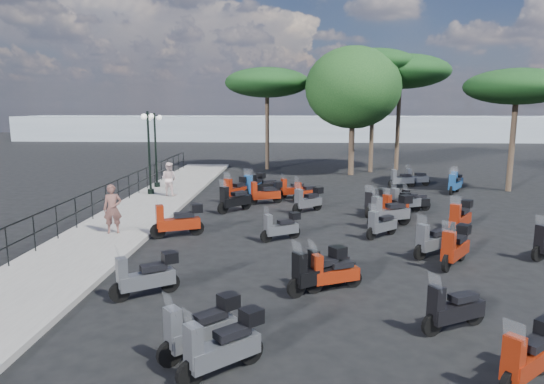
{
  "coord_description": "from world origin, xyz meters",
  "views": [
    {
      "loc": [
        -0.11,
        -16.82,
        4.42
      ],
      "look_at": [
        -0.99,
        1.04,
        1.2
      ],
      "focal_mm": 32.0,
      "sensor_mm": 36.0,
      "label": 1
    }
  ],
  "objects_px": {
    "scooter_1": "(146,277)",
    "scooter_2": "(178,221)",
    "pine_2": "(267,83)",
    "scooter_26": "(455,248)",
    "scooter_28": "(404,202)",
    "scooter_9": "(308,201)",
    "scooter_30": "(416,178)",
    "pine_3": "(517,87)",
    "scooter_5": "(236,190)",
    "scooter_29": "(455,185)",
    "scooter_0": "(201,329)",
    "scooter_10": "(266,193)",
    "scooter_23": "(401,180)",
    "scooter_16": "(305,193)",
    "scooter_8": "(281,227)",
    "scooter_22": "(414,202)",
    "scooter_4": "(264,187)",
    "lamp_post_2": "(155,145)",
    "scooter_3": "(234,200)",
    "scooter_21": "(395,206)",
    "scooter_15": "(374,203)",
    "broadleaf_tree": "(353,88)",
    "pedestrian_far": "(169,179)",
    "scooter_11": "(254,186)",
    "scooter_17": "(293,190)",
    "scooter_20": "(390,212)",
    "scooter_27": "(460,218)",
    "scooter_14": "(381,225)",
    "scooter_18": "(453,310)",
    "scooter_12": "(529,358)",
    "scooter_6": "(333,274)",
    "pine_0": "(374,64)",
    "scooter_19": "(433,242)",
    "scooter_32": "(223,347)",
    "woman": "(113,209)",
    "scooter_7": "(329,269)",
    "scooter_13": "(318,271)",
    "scooter_31": "(456,181)",
    "pine_1": "(400,72)",
    "lamp_post_1": "(149,147)"
  },
  "relations": [
    {
      "from": "scooter_12",
      "to": "scooter_14",
      "type": "xyz_separation_m",
      "value": [
        -0.82,
        8.75,
        -0.05
      ]
    },
    {
      "from": "scooter_27",
      "to": "pine_0",
      "type": "xyz_separation_m",
      "value": [
        -0.79,
        15.58,
        6.49
      ]
    },
    {
      "from": "scooter_17",
      "to": "pedestrian_far",
      "type": "bearing_deg",
      "value": 70.68
    },
    {
      "from": "scooter_17",
      "to": "scooter_20",
      "type": "bearing_deg",
      "value": -167.29
    },
    {
      "from": "scooter_0",
      "to": "scooter_2",
      "type": "bearing_deg",
      "value": -24.87
    },
    {
      "from": "pedestrian_far",
      "to": "scooter_11",
      "type": "relative_size",
      "value": 0.93
    },
    {
      "from": "pedestrian_far",
      "to": "scooter_30",
      "type": "bearing_deg",
      "value": -144.66
    },
    {
      "from": "scooter_1",
      "to": "scooter_2",
      "type": "distance_m",
      "value": 5.21
    },
    {
      "from": "scooter_10",
      "to": "scooter_23",
      "type": "height_order",
      "value": "scooter_10"
    },
    {
      "from": "scooter_8",
      "to": "scooter_3",
      "type": "bearing_deg",
      "value": -4.45
    },
    {
      "from": "scooter_5",
      "to": "scooter_30",
      "type": "bearing_deg",
      "value": -123.35
    },
    {
      "from": "scooter_3",
      "to": "scooter_28",
      "type": "xyz_separation_m",
      "value": [
        7.04,
        0.14,
        -0.03
      ]
    },
    {
      "from": "lamp_post_2",
      "to": "scooter_20",
      "type": "distance_m",
      "value": 13.25
    },
    {
      "from": "scooter_28",
      "to": "scooter_9",
      "type": "bearing_deg",
      "value": 63.54
    },
    {
      "from": "woman",
      "to": "scooter_5",
      "type": "bearing_deg",
      "value": 46.54
    },
    {
      "from": "scooter_7",
      "to": "scooter_27",
      "type": "height_order",
      "value": "scooter_27"
    },
    {
      "from": "pedestrian_far",
      "to": "scooter_28",
      "type": "xyz_separation_m",
      "value": [
        10.5,
        -2.64,
        -0.48
      ]
    },
    {
      "from": "scooter_7",
      "to": "scooter_20",
      "type": "distance_m",
      "value": 6.54
    },
    {
      "from": "scooter_14",
      "to": "scooter_18",
      "type": "distance_m",
      "value": 6.88
    },
    {
      "from": "scooter_6",
      "to": "pine_0",
      "type": "relative_size",
      "value": 0.18
    },
    {
      "from": "scooter_16",
      "to": "scooter_32",
      "type": "bearing_deg",
      "value": 137.13
    },
    {
      "from": "scooter_1",
      "to": "scooter_3",
      "type": "bearing_deg",
      "value": -38.8
    },
    {
      "from": "scooter_8",
      "to": "scooter_23",
      "type": "height_order",
      "value": "scooter_23"
    },
    {
      "from": "scooter_13",
      "to": "pine_2",
      "type": "height_order",
      "value": "pine_2"
    },
    {
      "from": "scooter_4",
      "to": "scooter_8",
      "type": "bearing_deg",
      "value": 166.85
    },
    {
      "from": "lamp_post_2",
      "to": "scooter_21",
      "type": "bearing_deg",
      "value": -9.02
    },
    {
      "from": "scooter_8",
      "to": "scooter_16",
      "type": "bearing_deg",
      "value": -38.78
    },
    {
      "from": "scooter_11",
      "to": "scooter_21",
      "type": "relative_size",
      "value": 1.3
    },
    {
      "from": "scooter_26",
      "to": "scooter_31",
      "type": "relative_size",
      "value": 1.04
    },
    {
      "from": "lamp_post_2",
      "to": "pine_2",
      "type": "height_order",
      "value": "pine_2"
    },
    {
      "from": "scooter_30",
      "to": "pine_3",
      "type": "distance_m",
      "value": 6.72
    },
    {
      "from": "pine_2",
      "to": "scooter_26",
      "type": "bearing_deg",
      "value": -72.46
    },
    {
      "from": "scooter_9",
      "to": "scooter_22",
      "type": "distance_m",
      "value": 4.45
    },
    {
      "from": "scooter_0",
      "to": "scooter_27",
      "type": "xyz_separation_m",
      "value": [
        7.43,
        8.87,
        0.03
      ]
    },
    {
      "from": "scooter_10",
      "to": "scooter_12",
      "type": "bearing_deg",
      "value": 179.0
    },
    {
      "from": "scooter_14",
      "to": "pine_0",
      "type": "height_order",
      "value": "pine_0"
    },
    {
      "from": "scooter_27",
      "to": "scooter_31",
      "type": "bearing_deg",
      "value": -71.18
    },
    {
      "from": "scooter_3",
      "to": "scooter_5",
      "type": "bearing_deg",
      "value": -43.54
    },
    {
      "from": "scooter_16",
      "to": "scooter_1",
      "type": "bearing_deg",
      "value": 124.77
    },
    {
      "from": "scooter_22",
      "to": "scooter_30",
      "type": "xyz_separation_m",
      "value": [
        1.64,
        6.56,
        0.01
      ]
    },
    {
      "from": "scooter_8",
      "to": "scooter_23",
      "type": "xyz_separation_m",
      "value": [
        6.19,
        10.73,
        -0.01
      ]
    },
    {
      "from": "scooter_31",
      "to": "pine_1",
      "type": "xyz_separation_m",
      "value": [
        -1.53,
        7.99,
        6.14
      ]
    },
    {
      "from": "scooter_15",
      "to": "broadleaf_tree",
      "type": "distance_m",
      "value": 12.59
    },
    {
      "from": "scooter_8",
      "to": "scooter_22",
      "type": "bearing_deg",
      "value": -80.63
    },
    {
      "from": "pine_1",
      "to": "lamp_post_1",
      "type": "bearing_deg",
      "value": -142.56
    },
    {
      "from": "scooter_9",
      "to": "scooter_26",
      "type": "bearing_deg",
      "value": 167.36
    },
    {
      "from": "scooter_21",
      "to": "scooter_27",
      "type": "relative_size",
      "value": 0.87
    },
    {
      "from": "scooter_29",
      "to": "scooter_0",
      "type": "bearing_deg",
      "value": 92.01
    },
    {
      "from": "scooter_19",
      "to": "scooter_11",
      "type": "bearing_deg",
      "value": -4.62
    },
    {
      "from": "scooter_15",
      "to": "scooter_27",
      "type": "height_order",
      "value": "scooter_27"
    }
  ]
}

